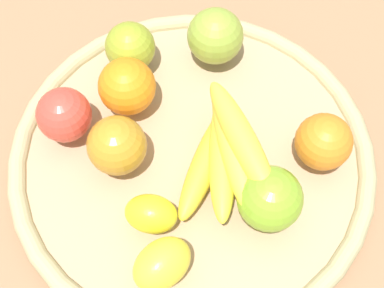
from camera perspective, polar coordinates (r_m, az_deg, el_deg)
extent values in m
plane|color=#976E4D|center=(0.73, 0.00, -2.05)|extent=(2.40, 2.40, 0.00)
cylinder|color=tan|center=(0.72, 0.00, -1.65)|extent=(0.45, 0.45, 0.02)
torus|color=tan|center=(0.71, 0.00, -1.24)|extent=(0.46, 0.46, 0.02)
sphere|color=orange|center=(0.71, -6.65, 5.86)|extent=(0.10, 0.10, 0.07)
ellipsoid|color=yellow|center=(0.67, 1.61, -1.47)|extent=(0.18, 0.07, 0.03)
ellipsoid|color=yellow|center=(0.66, 3.14, -1.14)|extent=(0.17, 0.05, 0.03)
ellipsoid|color=yellow|center=(0.65, 4.25, -0.45)|extent=(0.17, 0.09, 0.03)
ellipsoid|color=yellow|center=(0.64, 5.14, 0.41)|extent=(0.16, 0.12, 0.03)
ellipsoid|color=yellow|center=(0.64, -4.20, -7.12)|extent=(0.05, 0.06, 0.04)
sphere|color=#85B82C|center=(0.63, 7.95, -5.55)|extent=(0.09, 0.09, 0.08)
sphere|color=#90AA3A|center=(0.75, 2.39, 10.95)|extent=(0.11, 0.11, 0.08)
sphere|color=#93A22A|center=(0.75, -6.33, 9.81)|extent=(0.09, 0.09, 0.07)
sphere|color=#DA4337|center=(0.70, -12.92, 2.92)|extent=(0.09, 0.09, 0.07)
sphere|color=#C18424|center=(0.66, -7.68, -0.15)|extent=(0.08, 0.08, 0.07)
ellipsoid|color=yellow|center=(0.61, -3.08, -12.13)|extent=(0.09, 0.08, 0.05)
sphere|color=orange|center=(0.68, 13.28, 0.22)|extent=(0.08, 0.08, 0.07)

